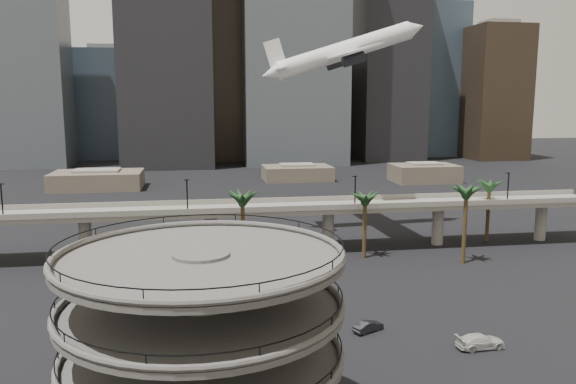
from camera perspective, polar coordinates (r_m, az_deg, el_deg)
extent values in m
cylinder|color=#4F4C4A|center=(46.46, -8.58, -16.01)|extent=(4.40, 4.40, 16.50)
cylinder|color=#4F4C4A|center=(46.56, -8.57, -16.26)|extent=(22.00, 22.00, 0.45)
torus|color=#4F4C4A|center=(46.36, -8.59, -15.73)|extent=(22.20, 22.20, 0.50)
torus|color=black|center=(46.03, -8.61, -14.82)|extent=(21.80, 21.80, 0.10)
cylinder|color=#4F4C4A|center=(44.99, -8.70, -11.65)|extent=(22.00, 22.00, 0.45)
torus|color=#4F4C4A|center=(44.83, -8.71, -11.08)|extent=(22.20, 22.20, 0.50)
torus|color=black|center=(44.56, -8.74, -10.12)|extent=(21.80, 21.80, 0.10)
cylinder|color=#4F4C4A|center=(43.74, -8.82, -6.74)|extent=(22.00, 22.00, 0.45)
torus|color=#4F4C4A|center=(43.61, -8.84, -6.14)|extent=(22.20, 22.20, 0.50)
torus|color=black|center=(43.41, -8.86, -5.12)|extent=(21.80, 21.80, 0.10)
cube|color=slate|center=(103.81, -1.81, -1.77)|extent=(130.00, 9.00, 0.90)
cube|color=slate|center=(99.26, -1.48, -1.75)|extent=(130.00, 0.30, 1.00)
cube|color=slate|center=(108.04, -2.12, -0.86)|extent=(130.00, 0.30, 1.00)
cylinder|color=slate|center=(105.77, -19.88, -4.45)|extent=(2.20, 2.20, 8.00)
cylinder|color=slate|center=(103.89, -7.84, -4.22)|extent=(2.20, 2.20, 8.00)
cylinder|color=slate|center=(106.63, 4.09, -3.81)|extent=(2.20, 2.20, 8.00)
cylinder|color=slate|center=(113.63, 14.97, -3.29)|extent=(2.20, 2.20, 8.00)
cylinder|color=slate|center=(124.19, 24.28, -2.75)|extent=(2.20, 2.20, 8.00)
cylinder|color=black|center=(103.48, -27.05, -0.85)|extent=(0.24, 0.24, 6.00)
cylinder|color=black|center=(98.45, -10.21, -0.45)|extent=(0.24, 0.24, 6.00)
cylinder|color=black|center=(102.36, 6.83, 0.00)|extent=(0.24, 0.24, 6.00)
cylinder|color=black|center=(114.29, 21.45, 0.38)|extent=(0.24, 0.24, 6.00)
cylinder|color=#48371E|center=(92.91, -4.60, -4.32)|extent=(0.70, 0.70, 12.15)
ellipsoid|color=#1A3A1B|center=(91.63, -4.66, -0.38)|extent=(4.40, 4.40, 2.00)
cylinder|color=#48371E|center=(100.97, 7.78, -3.67)|extent=(0.70, 0.70, 10.80)
ellipsoid|color=#1A3A1B|center=(99.85, 7.85, -0.43)|extent=(4.40, 4.40, 2.00)
cylinder|color=#48371E|center=(101.24, 17.50, -3.46)|extent=(0.70, 0.70, 12.60)
ellipsoid|color=#1A3A1B|center=(100.04, 17.69, 0.28)|extent=(4.40, 4.40, 2.00)
cylinder|color=#48371E|center=(119.02, 19.65, -2.06)|extent=(0.70, 0.70, 11.25)
ellipsoid|color=#1A3A1B|center=(118.06, 19.81, 0.81)|extent=(4.40, 4.40, 2.00)
cube|color=brown|center=(190.45, -18.78, 1.15)|extent=(28.00, 18.00, 5.50)
cube|color=slate|center=(190.06, -18.83, 2.09)|extent=(14.00, 9.00, 0.80)
cube|color=brown|center=(200.79, 0.92, 1.95)|extent=(24.00, 16.00, 5.00)
cube|color=slate|center=(200.44, 0.92, 2.78)|extent=(12.00, 8.00, 0.80)
cube|color=brown|center=(201.48, 13.67, 1.86)|extent=(22.00, 15.00, 6.00)
cube|color=slate|center=(201.09, 13.71, 2.82)|extent=(11.00, 7.50, 0.80)
cube|color=#4D545B|center=(265.11, -24.35, 11.59)|extent=(26.00, 24.00, 85.20)
cube|color=#364654|center=(294.10, -17.61, 8.45)|extent=(30.00, 30.00, 52.43)
cube|color=slate|center=(295.24, -17.87, 13.77)|extent=(16.50, 16.50, 2.40)
cube|color=black|center=(248.50, -12.40, 16.44)|extent=(38.00, 30.00, 120.15)
cube|color=#2C2218|center=(272.54, -5.54, 13.64)|extent=(28.00, 26.00, 98.30)
cube|color=#4D545B|center=(257.56, 0.54, 17.61)|extent=(45.00, 32.00, 131.07)
cube|color=gray|center=(294.12, 4.21, 8.21)|extent=(24.00, 24.00, 45.88)
cube|color=slate|center=(294.72, 4.27, 12.91)|extent=(13.20, 13.20, 2.40)
cube|color=black|center=(277.58, 10.29, 14.02)|extent=(30.00, 28.00, 103.77)
cube|color=#364654|center=(305.07, 13.82, 10.88)|extent=(34.00, 30.00, 76.46)
cube|color=slate|center=(308.95, 14.11, 18.20)|extent=(18.70, 16.50, 2.40)
cube|color=#2C2218|center=(293.38, 20.26, 9.38)|extent=(26.00, 26.00, 63.35)
cube|color=slate|center=(295.66, 20.62, 15.76)|extent=(14.30, 14.30, 2.40)
cube|color=gray|center=(307.74, -3.45, 7.85)|extent=(22.00, 22.00, 41.51)
cube|color=slate|center=(308.03, -3.49, 11.94)|extent=(12.10, 12.10, 2.40)
cylinder|color=white|center=(119.43, 5.75, 14.12)|extent=(29.25, 4.99, 12.35)
cone|color=white|center=(125.38, 12.84, 15.93)|extent=(4.78, 3.96, 4.69)
cone|color=white|center=(115.48, -1.81, 11.92)|extent=(4.64, 3.54, 4.29)
cube|color=white|center=(119.12, 5.36, 13.69)|extent=(7.92, 31.68, 2.38)
cube|color=white|center=(115.87, -0.88, 12.42)|extent=(2.92, 10.57, 1.00)
cube|color=white|center=(115.90, -1.32, 13.80)|extent=(4.93, 0.57, 6.50)
cylinder|color=#252529|center=(124.80, 4.99, 12.92)|extent=(4.91, 2.30, 3.31)
cylinder|color=#252529|center=(113.83, 6.68, 13.26)|extent=(4.91, 2.30, 3.31)
imported|color=#9E2D16|center=(70.87, 0.19, -13.12)|extent=(5.12, 3.10, 1.63)
imported|color=black|center=(70.83, 8.15, -13.36)|extent=(4.25, 3.06, 1.33)
imported|color=silver|center=(69.38, 18.96, -14.14)|extent=(5.74, 2.63, 1.63)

